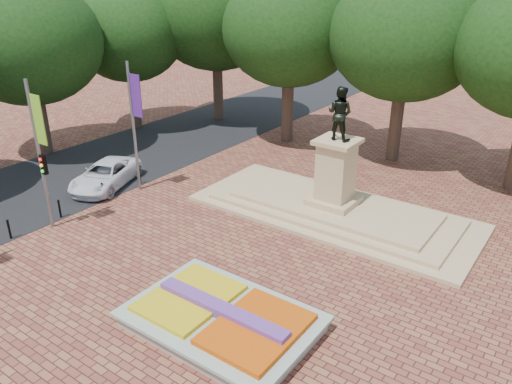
# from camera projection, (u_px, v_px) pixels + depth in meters

# --- Properties ---
(ground) EXTENTS (90.00, 90.00, 0.00)m
(ground) POSITION_uv_depth(u_px,v_px,m) (235.00, 290.00, 19.05)
(ground) COLOR brown
(ground) RESTS_ON ground
(asphalt_street) EXTENTS (9.00, 90.00, 0.02)m
(asphalt_street) POSITION_uv_depth(u_px,v_px,m) (93.00, 168.00, 30.74)
(asphalt_street) COLOR black
(asphalt_street) RESTS_ON ground
(flower_bed) EXTENTS (6.30, 4.30, 0.91)m
(flower_bed) POSITION_uv_depth(u_px,v_px,m) (222.00, 319.00, 16.86)
(flower_bed) COLOR gray
(flower_bed) RESTS_ON ground
(monument) EXTENTS (14.00, 6.00, 6.40)m
(monument) POSITION_uv_depth(u_px,v_px,m) (334.00, 198.00, 24.63)
(monument) COLOR tan
(monument) RESTS_ON ground
(tree_row_back) EXTENTS (44.80, 8.80, 10.43)m
(tree_row_back) POSITION_uv_depth(u_px,v_px,m) (458.00, 56.00, 28.45)
(tree_row_back) COLOR #38261E
(tree_row_back) RESTS_ON ground
(tree_row_street) EXTENTS (8.40, 25.40, 9.98)m
(tree_row_street) POSITION_uv_depth(u_px,v_px,m) (27.00, 56.00, 30.28)
(tree_row_street) COLOR #38261E
(tree_row_street) RESTS_ON ground
(banner_poles) EXTENTS (0.88, 11.17, 7.00)m
(banner_poles) POSITION_uv_depth(u_px,v_px,m) (34.00, 152.00, 21.86)
(banner_poles) COLOR slate
(banner_poles) RESTS_ON ground
(bollard_row) EXTENTS (0.12, 13.12, 0.98)m
(bollard_row) POSITION_uv_depth(u_px,v_px,m) (35.00, 218.00, 23.41)
(bollard_row) COLOR black
(bollard_row) RESTS_ON ground
(van) EXTENTS (3.94, 5.48, 1.39)m
(van) POSITION_uv_depth(u_px,v_px,m) (105.00, 175.00, 27.87)
(van) COLOR silver
(van) RESTS_ON ground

